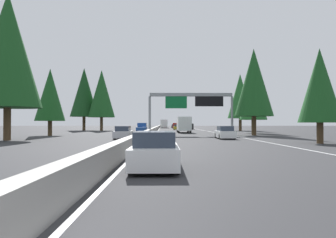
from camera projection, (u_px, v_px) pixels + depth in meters
name	position (u px, v px, depth m)	size (l,w,h in m)	color
ground_plane	(155.00, 132.00, 63.53)	(320.00, 320.00, 0.00)	#2D2D30
median_barrier	(156.00, 128.00, 83.53)	(180.00, 0.56, 0.90)	gray
shoulder_stripe_right	(206.00, 131.00, 73.64)	(160.00, 0.16, 0.01)	silver
shoulder_stripe_median	(158.00, 131.00, 73.53)	(160.00, 0.16, 0.01)	silver
sign_gantry_overhead	(192.00, 102.00, 47.36)	(0.50, 12.68, 6.30)	gray
sedan_near_right	(155.00, 151.00, 12.47)	(4.40, 1.80, 1.47)	white
sedan_far_right	(225.00, 133.00, 36.42)	(4.40, 1.80, 1.47)	white
box_truck_far_center	(184.00, 124.00, 59.74)	(8.50, 2.40, 2.95)	white
minivan_mid_left	(189.00, 126.00, 92.04)	(5.00, 1.95, 1.69)	black
sedan_distant_a	(177.00, 127.00, 85.56)	(4.40, 1.80, 1.47)	#AD931E
bus_mid_right	(164.00, 123.00, 119.62)	(11.50, 2.55, 3.10)	white
pickup_far_left	(176.00, 126.00, 104.64)	(5.60, 2.00, 1.86)	maroon
sedan_mid_center	(174.00, 126.00, 121.22)	(4.40, 1.80, 1.47)	black
oncoming_near	(123.00, 133.00, 36.32)	(4.40, 1.80, 1.47)	silver
oncoming_far	(142.00, 127.00, 67.65)	(5.60, 2.00, 1.86)	#1E4793
conifer_right_foreground	(320.00, 86.00, 27.94)	(3.71, 3.71, 8.42)	#4C3823
conifer_right_near	(254.00, 82.00, 46.89)	(5.66, 5.66, 12.86)	#4C3823
conifer_right_mid	(253.00, 96.00, 56.12)	(4.80, 4.80, 10.91)	#4C3823
conifer_right_far	(240.00, 96.00, 75.37)	(5.95, 5.95, 13.53)	#4C3823
conifer_left_foreground	(8.00, 50.00, 33.00)	(6.84, 6.84, 15.55)	#4C3823
conifer_left_near	(50.00, 95.00, 45.68)	(4.26, 4.26, 9.67)	#4C3823
conifer_left_mid	(102.00, 94.00, 77.03)	(6.48, 6.48, 14.73)	#4C3823
conifer_left_far	(84.00, 92.00, 79.08)	(6.86, 6.86, 15.59)	#4C3823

